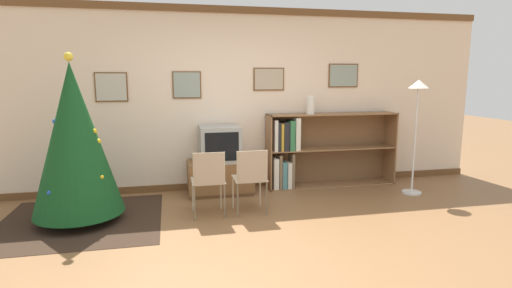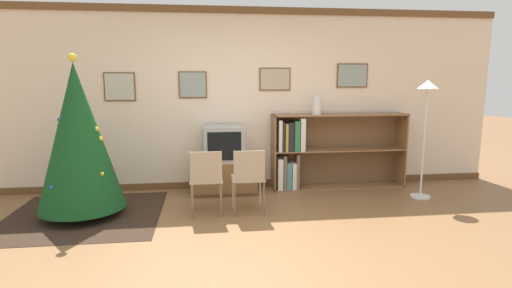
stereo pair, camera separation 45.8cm
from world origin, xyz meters
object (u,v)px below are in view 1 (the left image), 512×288
tv_console (220,177)px  folding_chair_right (251,177)px  christmas_tree (75,140)px  standing_lamp (417,107)px  television (220,144)px  vase (311,105)px  folding_chair_left (209,179)px  bookshelf (310,150)px

tv_console → folding_chair_right: bearing=-74.8°
christmas_tree → standing_lamp: christmas_tree is taller
tv_console → television: television is taller
folding_chair_right → standing_lamp: 2.64m
tv_console → vase: vase is taller
television → folding_chair_right: size_ratio=0.70×
tv_console → folding_chair_right: folding_chair_right is taller
folding_chair_left → bookshelf: bookshelf is taller
television → standing_lamp: (2.75, -0.59, 0.53)m
tv_console → television: 0.50m
folding_chair_right → bookshelf: size_ratio=0.40×
christmas_tree → television: christmas_tree is taller
bookshelf → tv_console: bearing=-175.9°
bookshelf → vase: (-0.02, -0.04, 0.70)m
christmas_tree → folding_chair_left: size_ratio=2.39×
christmas_tree → vase: christmas_tree is taller
television → folding_chair_right: 1.02m
vase → standing_lamp: standing_lamp is taller
folding_chair_right → vase: size_ratio=2.99×
television → bookshelf: bearing=4.2°
tv_console → bookshelf: 1.46m
tv_console → vase: (1.39, 0.06, 1.03)m
christmas_tree → folding_chair_right: christmas_tree is taller
television → bookshelf: (1.41, 0.10, -0.17)m
christmas_tree → television: 1.95m
bookshelf → standing_lamp: 1.66m
christmas_tree → standing_lamp: bearing=2.4°
tv_console → bookshelf: size_ratio=0.45×
christmas_tree → folding_chair_right: size_ratio=2.39×
christmas_tree → vase: bearing=14.9°
television → folding_chair_left: size_ratio=0.70×
christmas_tree → tv_console: christmas_tree is taller
television → folding_chair_right: bearing=-74.8°
folding_chair_left → vase: size_ratio=2.99×
christmas_tree → tv_console: bearing=23.9°
bookshelf → standing_lamp: (1.34, -0.70, 0.70)m
christmas_tree → vase: size_ratio=7.12×
television → folding_chair_right: television is taller
vase → bookshelf: bearing=64.0°
vase → television: bearing=-177.5°
christmas_tree → folding_chair_left: (1.51, -0.17, -0.51)m
television → folding_chair_left: bearing=-105.2°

